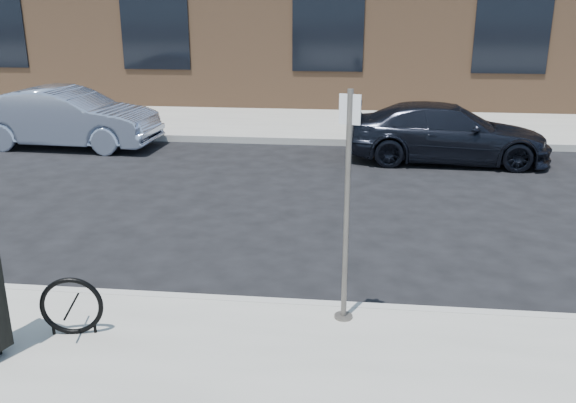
# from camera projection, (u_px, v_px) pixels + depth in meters

# --- Properties ---
(ground) EXTENTS (120.00, 120.00, 0.00)m
(ground) POSITION_uv_depth(u_px,v_px,m) (266.00, 312.00, 6.48)
(ground) COLOR black
(ground) RESTS_ON ground
(sidewalk_far) EXTENTS (60.00, 12.00, 0.15)m
(sidewalk_far) POSITION_uv_depth(u_px,v_px,m) (330.00, 101.00, 19.67)
(sidewalk_far) COLOR gray
(sidewalk_far) RESTS_ON ground
(curb_near) EXTENTS (60.00, 0.12, 0.16)m
(curb_near) POSITION_uv_depth(u_px,v_px,m) (266.00, 307.00, 6.44)
(curb_near) COLOR #9E9B93
(curb_near) RESTS_ON ground
(curb_far) EXTENTS (60.00, 0.12, 0.16)m
(curb_far) POSITION_uv_depth(u_px,v_px,m) (317.00, 142.00, 14.02)
(curb_far) COLOR #9E9B93
(curb_far) RESTS_ON ground
(sign_pole) EXTENTS (0.20, 0.18, 2.26)m
(sign_pole) POSITION_uv_depth(u_px,v_px,m) (347.00, 211.00, 5.71)
(sign_pole) COLOR #5D5952
(sign_pole) RESTS_ON sidewalk_near
(bike_rack) EXTENTS (0.58, 0.16, 0.58)m
(bike_rack) POSITION_uv_depth(u_px,v_px,m) (72.00, 306.00, 5.68)
(bike_rack) COLOR black
(bike_rack) RESTS_ON sidewalk_near
(car_silver) EXTENTS (4.12, 1.59, 1.34)m
(car_silver) POSITION_uv_depth(u_px,v_px,m) (67.00, 118.00, 13.63)
(car_silver) COLOR #8A97B0
(car_silver) RESTS_ON ground
(car_dark) EXTENTS (4.12, 1.78, 1.18)m
(car_dark) POSITION_uv_depth(u_px,v_px,m) (447.00, 133.00, 12.43)
(car_dark) COLOR black
(car_dark) RESTS_ON ground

